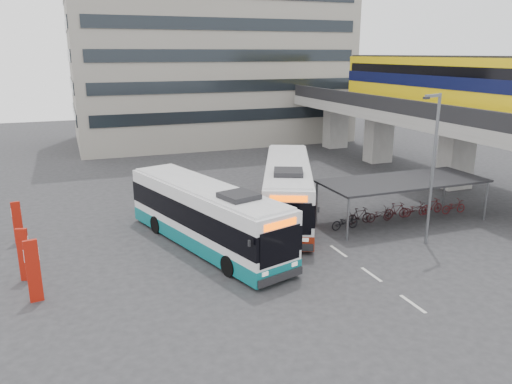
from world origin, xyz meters
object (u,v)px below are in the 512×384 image
object	(u,v)px
bus_main	(288,190)
bus_teal	(206,216)
pedestrian	(254,243)
lamp_post	(432,161)

from	to	relation	value
bus_main	bus_teal	size ratio (longest dim) A/B	1.02
bus_main	pedestrian	bearing A→B (deg)	-104.31
bus_main	pedestrian	size ratio (longest dim) A/B	8.05
pedestrian	lamp_post	world-z (taller)	lamp_post
pedestrian	bus_main	bearing A→B (deg)	-22.28
pedestrian	lamp_post	size ratio (longest dim) A/B	0.20
bus_teal	lamp_post	world-z (taller)	lamp_post
bus_main	bus_teal	distance (m)	6.74
bus_main	bus_teal	bearing A→B (deg)	-129.49
bus_teal	lamp_post	bearing A→B (deg)	-36.64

